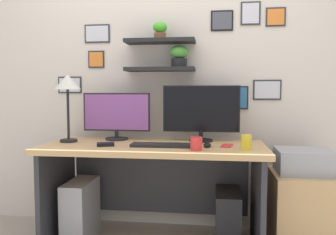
{
  "coord_description": "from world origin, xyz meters",
  "views": [
    {
      "loc": [
        0.44,
        -2.53,
        1.14
      ],
      "look_at": [
        0.1,
        0.05,
        0.95
      ],
      "focal_mm": 37.92,
      "sensor_mm": 36.0,
      "label": 1
    }
  ],
  "objects_px": {
    "cell_phone": "(227,146)",
    "pen_cup": "(246,142)",
    "keyboard": "(162,145)",
    "desk": "(155,171)",
    "monitor_right": "(201,112)",
    "monitor_left": "(117,115)",
    "scissors_tray": "(105,144)",
    "printer": "(304,161)",
    "computer_mouse": "(207,145)",
    "computer_tower_left": "(81,210)",
    "desk_lamp": "(68,87)",
    "computer_tower_right": "(228,217)",
    "drawer_cabinet": "(302,210)",
    "coffee_mug": "(196,144)"
  },
  "relations": [
    {
      "from": "cell_phone",
      "to": "scissors_tray",
      "type": "relative_size",
      "value": 1.17
    },
    {
      "from": "keyboard",
      "to": "computer_tower_left",
      "type": "xyz_separation_m",
      "value": [
        -0.65,
        0.1,
        -0.53
      ]
    },
    {
      "from": "drawer_cabinet",
      "to": "cell_phone",
      "type": "bearing_deg",
      "value": -169.27
    },
    {
      "from": "monitor_left",
      "to": "monitor_right",
      "type": "bearing_deg",
      "value": 0.01
    },
    {
      "from": "computer_mouse",
      "to": "drawer_cabinet",
      "type": "distance_m",
      "value": 0.86
    },
    {
      "from": "pen_cup",
      "to": "printer",
      "type": "relative_size",
      "value": 0.26
    },
    {
      "from": "pen_cup",
      "to": "computer_tower_left",
      "type": "xyz_separation_m",
      "value": [
        -1.23,
        0.16,
        -0.57
      ]
    },
    {
      "from": "cell_phone",
      "to": "computer_tower_left",
      "type": "distance_m",
      "value": 1.22
    },
    {
      "from": "desk",
      "to": "monitor_right",
      "type": "distance_m",
      "value": 0.58
    },
    {
      "from": "computer_mouse",
      "to": "drawer_cabinet",
      "type": "height_order",
      "value": "computer_mouse"
    },
    {
      "from": "pen_cup",
      "to": "drawer_cabinet",
      "type": "distance_m",
      "value": 0.71
    },
    {
      "from": "monitor_right",
      "to": "cell_phone",
      "type": "bearing_deg",
      "value": -50.66
    },
    {
      "from": "computer_mouse",
      "to": "printer",
      "type": "bearing_deg",
      "value": 13.12
    },
    {
      "from": "monitor_left",
      "to": "keyboard",
      "type": "distance_m",
      "value": 0.54
    },
    {
      "from": "drawer_cabinet",
      "to": "computer_tower_left",
      "type": "distance_m",
      "value": 1.66
    },
    {
      "from": "cell_phone",
      "to": "pen_cup",
      "type": "relative_size",
      "value": 1.4
    },
    {
      "from": "keyboard",
      "to": "desk_lamp",
      "type": "xyz_separation_m",
      "value": [
        -0.75,
        0.13,
        0.41
      ]
    },
    {
      "from": "monitor_right",
      "to": "keyboard",
      "type": "xyz_separation_m",
      "value": [
        -0.26,
        -0.3,
        -0.22
      ]
    },
    {
      "from": "computer_mouse",
      "to": "computer_tower_left",
      "type": "height_order",
      "value": "computer_mouse"
    },
    {
      "from": "computer_mouse",
      "to": "keyboard",
      "type": "bearing_deg",
      "value": -178.48
    },
    {
      "from": "pen_cup",
      "to": "printer",
      "type": "height_order",
      "value": "pen_cup"
    },
    {
      "from": "monitor_left",
      "to": "printer",
      "type": "height_order",
      "value": "monitor_left"
    },
    {
      "from": "monitor_right",
      "to": "computer_tower_left",
      "type": "xyz_separation_m",
      "value": [
        -0.91,
        -0.2,
        -0.76
      ]
    },
    {
      "from": "desk_lamp",
      "to": "coffee_mug",
      "type": "height_order",
      "value": "desk_lamp"
    },
    {
      "from": "keyboard",
      "to": "pen_cup",
      "type": "relative_size",
      "value": 4.4
    },
    {
      "from": "desk",
      "to": "drawer_cabinet",
      "type": "height_order",
      "value": "desk"
    },
    {
      "from": "monitor_right",
      "to": "computer_tower_right",
      "type": "distance_m",
      "value": 0.82
    },
    {
      "from": "drawer_cabinet",
      "to": "computer_tower_left",
      "type": "height_order",
      "value": "drawer_cabinet"
    },
    {
      "from": "desk_lamp",
      "to": "pen_cup",
      "type": "bearing_deg",
      "value": -7.83
    },
    {
      "from": "pen_cup",
      "to": "drawer_cabinet",
      "type": "xyz_separation_m",
      "value": [
        0.43,
        0.22,
        -0.52
      ]
    },
    {
      "from": "desk_lamp",
      "to": "computer_tower_right",
      "type": "bearing_deg",
      "value": 1.69
    },
    {
      "from": "monitor_right",
      "to": "monitor_left",
      "type": "bearing_deg",
      "value": -179.99
    },
    {
      "from": "monitor_left",
      "to": "drawer_cabinet",
      "type": "distance_m",
      "value": 1.57
    },
    {
      "from": "computer_mouse",
      "to": "drawer_cabinet",
      "type": "xyz_separation_m",
      "value": [
        0.69,
        0.16,
        -0.49
      ]
    },
    {
      "from": "desk",
      "to": "keyboard",
      "type": "bearing_deg",
      "value": -60.74
    },
    {
      "from": "desk_lamp",
      "to": "computer_tower_right",
      "type": "relative_size",
      "value": 1.29
    },
    {
      "from": "monitor_left",
      "to": "coffee_mug",
      "type": "xyz_separation_m",
      "value": [
        0.66,
        -0.43,
        -0.15
      ]
    },
    {
      "from": "desk_lamp",
      "to": "scissors_tray",
      "type": "height_order",
      "value": "desk_lamp"
    },
    {
      "from": "drawer_cabinet",
      "to": "computer_tower_right",
      "type": "bearing_deg",
      "value": -179.65
    },
    {
      "from": "monitor_right",
      "to": "pen_cup",
      "type": "bearing_deg",
      "value": -48.04
    },
    {
      "from": "monitor_left",
      "to": "drawer_cabinet",
      "type": "relative_size",
      "value": 0.98
    },
    {
      "from": "monitor_left",
      "to": "scissors_tray",
      "type": "distance_m",
      "value": 0.38
    },
    {
      "from": "cell_phone",
      "to": "computer_tower_left",
      "type": "relative_size",
      "value": 0.31
    },
    {
      "from": "cell_phone",
      "to": "keyboard",
      "type": "bearing_deg",
      "value": -161.33
    },
    {
      "from": "printer",
      "to": "computer_tower_right",
      "type": "distance_m",
      "value": 0.69
    },
    {
      "from": "monitor_right",
      "to": "printer",
      "type": "distance_m",
      "value": 0.83
    },
    {
      "from": "cell_phone",
      "to": "printer",
      "type": "distance_m",
      "value": 0.57
    },
    {
      "from": "keyboard",
      "to": "computer_mouse",
      "type": "distance_m",
      "value": 0.32
    },
    {
      "from": "monitor_left",
      "to": "monitor_right",
      "type": "distance_m",
      "value": 0.68
    },
    {
      "from": "desk",
      "to": "monitor_left",
      "type": "height_order",
      "value": "monitor_left"
    }
  ]
}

